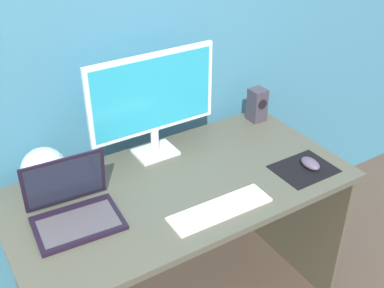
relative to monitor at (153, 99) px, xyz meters
name	(u,v)px	position (x,y,z in m)	size (l,w,h in m)	color
wall_back	(125,36)	(-0.02, 0.18, 0.22)	(6.00, 0.04, 2.50)	teal
desk	(181,215)	(-0.02, -0.26, -0.43)	(1.40, 0.71, 0.76)	#4C4E3F
monitor	(153,99)	(0.00, 0.00, 0.00)	(0.58, 0.14, 0.47)	white
speaker_right	(257,105)	(0.58, 0.01, -0.19)	(0.08, 0.08, 0.17)	#3A3742
laptop	(73,209)	(-0.46, -0.24, -0.22)	(0.32, 0.27, 0.22)	black
fishbowl	(44,170)	(-0.49, 0.00, -0.18)	(0.18, 0.18, 0.18)	silver
keyboard_external	(220,209)	(0.02, -0.48, -0.26)	(0.41, 0.12, 0.01)	white
mousepad	(304,169)	(0.47, -0.44, -0.27)	(0.25, 0.20, 0.00)	black
mouse	(310,163)	(0.50, -0.45, -0.25)	(0.06, 0.10, 0.04)	#53475B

